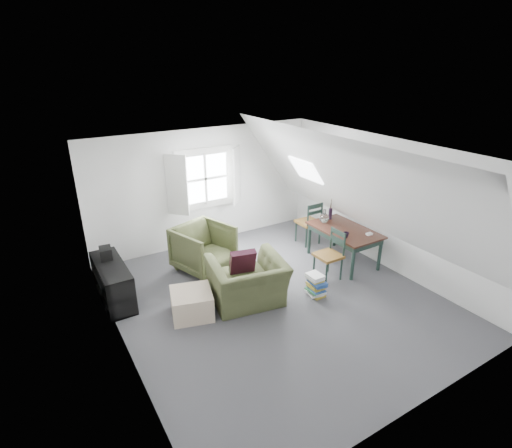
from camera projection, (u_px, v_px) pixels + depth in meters
floor at (276, 299)px, 6.81m from camera, size 5.50×5.50×0.00m
ceiling at (279, 154)px, 5.84m from camera, size 5.50×5.50×0.00m
wall_back at (205, 187)px, 8.49m from camera, size 5.00×0.00×5.00m
wall_front at (425, 324)px, 4.16m from camera, size 5.00×0.00×5.00m
wall_left at (116, 273)px, 5.13m from camera, size 0.00×5.50×5.50m
wall_right at (387, 204)px, 7.52m from camera, size 0.00×5.50×5.50m
slope_left at (183, 221)px, 5.38m from camera, size 3.19×5.50×4.48m
slope_right at (352, 185)px, 6.86m from camera, size 3.19×5.50×4.48m
dormer_window at (206, 179)px, 8.35m from camera, size 1.71×0.35×1.30m
skylight at (306, 170)px, 7.90m from camera, size 0.35×0.75×0.47m
armchair_near at (247, 301)px, 6.74m from camera, size 1.35×1.23×0.77m
armchair_far at (205, 268)px, 7.79m from camera, size 1.22×1.23×0.89m
throw_pillow at (243, 262)px, 6.59m from camera, size 0.47×0.34×0.44m
ottoman at (192, 303)px, 6.32m from camera, size 0.78×0.78×0.42m
dining_table at (344, 233)px, 7.83m from camera, size 0.85×1.42×0.71m
demijohn at (324, 218)px, 8.04m from camera, size 0.20×0.20×0.28m
vase_twigs at (330, 213)px, 8.23m from camera, size 0.07×0.08×0.58m
cup at (346, 237)px, 7.44m from camera, size 0.14×0.14×0.10m
paper_box at (369, 234)px, 7.53m from camera, size 0.12×0.08×0.04m
dining_chair_far at (309, 222)px, 8.66m from camera, size 0.45×0.45×0.97m
dining_chair_near at (330, 254)px, 7.29m from camera, size 0.44×0.44×0.93m
media_shelf at (114, 285)px, 6.66m from camera, size 0.44×1.31×0.67m
electronics_box at (106, 253)px, 6.71m from camera, size 0.22×0.29×0.21m
magazine_stack at (316, 285)px, 6.84m from camera, size 0.30×0.36×0.40m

